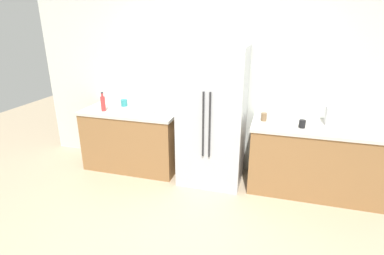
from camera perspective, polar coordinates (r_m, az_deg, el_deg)
ground_plane at (r=3.29m, az=-2.38°, el=-19.77°), size 10.92×10.92×0.00m
kitchen_back_panel at (r=4.20m, az=4.59°, el=10.35°), size 5.46×0.10×2.81m
counter_left at (r=4.49m, az=-11.20°, el=-2.13°), size 1.38×0.67×0.88m
counter_right at (r=4.08m, az=22.42°, el=-5.66°), size 1.62×0.67×0.88m
refrigerator at (r=3.91m, az=3.98°, el=2.11°), size 0.82×0.72×1.81m
toaster at (r=4.04m, az=25.59°, el=1.95°), size 0.21×0.15×0.21m
bottle_a at (r=4.38m, az=-16.59°, el=4.46°), size 0.06×0.06×0.27m
cup_a at (r=3.91m, az=13.53°, el=1.99°), size 0.07×0.07×0.10m
cup_b at (r=4.57m, az=-12.81°, el=4.60°), size 0.09×0.09×0.10m
cup_c at (r=3.79m, az=20.26°, el=0.65°), size 0.08×0.08×0.09m
bowl_a at (r=4.15m, az=-8.18°, el=3.12°), size 0.18×0.18×0.06m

